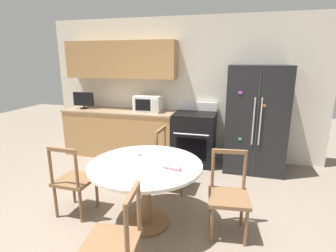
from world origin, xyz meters
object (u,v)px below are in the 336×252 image
object	(u,v)px
dining_chair_right	(228,196)
candle_glass	(136,152)
refrigerator	(255,119)
oven_range	(194,138)
dining_chair_left	(74,181)
microwave	(148,104)
dining_chair_far	(172,161)
countertop_tv	(84,100)
dining_chair_near	(115,243)

from	to	relation	value
dining_chair_right	candle_glass	distance (m)	1.15
refrigerator	oven_range	bearing A→B (deg)	178.05
dining_chair_left	candle_glass	bearing A→B (deg)	19.47
dining_chair_right	microwave	bearing A→B (deg)	-58.00
refrigerator	dining_chair_far	size ratio (longest dim) A/B	1.95
microwave	refrigerator	bearing A→B (deg)	-2.62
refrigerator	oven_range	size ratio (longest dim) A/B	1.63
candle_glass	dining_chair_right	bearing A→B (deg)	-6.56
dining_chair_left	dining_chair_far	bearing A→B (deg)	45.18
microwave	dining_chair_left	size ratio (longest dim) A/B	0.55
candle_glass	dining_chair_far	bearing A→B (deg)	69.74
countertop_tv	dining_chair_right	bearing A→B (deg)	-33.37
refrigerator	dining_chair_left	distance (m)	2.96
oven_range	dining_chair_right	bearing A→B (deg)	-70.29
microwave	oven_range	bearing A→B (deg)	-3.40
refrigerator	oven_range	xyz separation A→B (m)	(-1.02, 0.03, -0.41)
microwave	dining_chair_far	distance (m)	1.49
countertop_tv	dining_chair_left	distance (m)	2.37
microwave	dining_chair_near	distance (m)	3.10
oven_range	microwave	bearing A→B (deg)	176.60
dining_chair_right	dining_chair_near	distance (m)	1.30
dining_chair_near	countertop_tv	bearing A→B (deg)	28.59
countertop_tv	dining_chair_right	xyz separation A→B (m)	(2.89, -1.91, -0.64)
refrigerator	microwave	distance (m)	1.92
refrigerator	microwave	world-z (taller)	refrigerator
countertop_tv	dining_chair_right	world-z (taller)	countertop_tv
dining_chair_far	candle_glass	size ratio (longest dim) A/B	10.02
oven_range	countertop_tv	distance (m)	2.29
dining_chair_right	dining_chair_left	bearing A→B (deg)	-3.24
refrigerator	candle_glass	xyz separation A→B (m)	(-1.43, -1.76, -0.10)
countertop_tv	dining_chair_far	distance (m)	2.41
microwave	candle_glass	distance (m)	1.92
refrigerator	dining_chair_near	world-z (taller)	refrigerator
microwave	dining_chair_left	bearing A→B (deg)	-96.60
countertop_tv	dining_chair_far	bearing A→B (deg)	-27.76
countertop_tv	dining_chair_left	world-z (taller)	countertop_tv
dining_chair_near	candle_glass	bearing A→B (deg)	5.82
microwave	dining_chair_far	bearing A→B (deg)	-57.29
oven_range	countertop_tv	xyz separation A→B (m)	(-2.21, -0.01, 0.61)
dining_chair_far	microwave	bearing A→B (deg)	-144.16
dining_chair_right	candle_glass	xyz separation A→B (m)	(-1.09, 0.13, 0.35)
dining_chair_right	candle_glass	world-z (taller)	dining_chair_right
countertop_tv	dining_chair_near	size ratio (longest dim) A/B	0.46
dining_chair_right	dining_chair_left	xyz separation A→B (m)	(-1.81, -0.11, 0.00)
refrigerator	dining_chair_right	bearing A→B (deg)	-100.18
dining_chair_near	dining_chair_far	distance (m)	1.81
refrigerator	countertop_tv	size ratio (longest dim) A/B	4.21
dining_chair_left	oven_range	bearing A→B (deg)	62.53
dining_chair_near	refrigerator	bearing A→B (deg)	-29.17
dining_chair_far	countertop_tv	bearing A→B (deg)	-114.62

